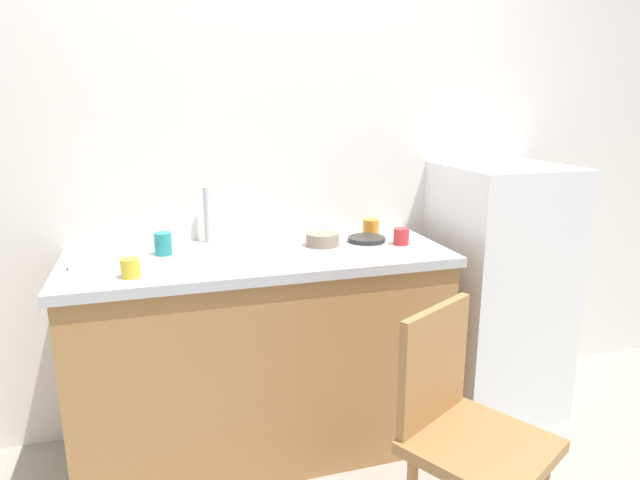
{
  "coord_description": "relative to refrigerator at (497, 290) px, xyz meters",
  "views": [
    {
      "loc": [
        -0.56,
        -1.57,
        1.53
      ],
      "look_at": [
        0.1,
        0.6,
        0.96
      ],
      "focal_mm": 31.12,
      "sensor_mm": 36.0,
      "label": 1
    }
  ],
  "objects": [
    {
      "name": "back_wall",
      "position": [
        -1.04,
        0.33,
        0.61
      ],
      "size": [
        4.8,
        0.1,
        2.46
      ],
      "primitive_type": "cube",
      "color": "white",
      "rests_on": "ground_plane"
    },
    {
      "name": "cabinet_base",
      "position": [
        -1.19,
        -0.02,
        -0.18
      ],
      "size": [
        1.55,
        0.6,
        0.87
      ],
      "primitive_type": "cube",
      "color": "#A87542",
      "rests_on": "ground_plane"
    },
    {
      "name": "countertop",
      "position": [
        -1.19,
        -0.02,
        0.27
      ],
      "size": [
        1.59,
        0.64,
        0.04
      ],
      "primitive_type": "cube",
      "color": "#B7B7BC",
      "rests_on": "cabinet_base"
    },
    {
      "name": "faucet",
      "position": [
        -1.38,
        0.23,
        0.42
      ],
      "size": [
        0.02,
        0.02,
        0.25
      ],
      "primitive_type": "cylinder",
      "color": "#B7B7BC",
      "rests_on": "countertop"
    },
    {
      "name": "refrigerator",
      "position": [
        0.0,
        0.0,
        0.0
      ],
      "size": [
        0.55,
        0.56,
        1.23
      ],
      "primitive_type": "cube",
      "color": "white",
      "rests_on": "ground_plane"
    },
    {
      "name": "chair",
      "position": [
        -0.7,
        -0.86,
        -0.12
      ],
      "size": [
        0.54,
        0.54,
        0.89
      ],
      "rotation": [
        0.0,
        0.0,
        0.51
      ],
      "color": "#A87542",
      "rests_on": "ground_plane"
    },
    {
      "name": "dish_tray",
      "position": [
        -1.78,
        0.03,
        0.32
      ],
      "size": [
        0.28,
        0.2,
        0.05
      ],
      "primitive_type": "cube",
      "color": "white",
      "rests_on": "countertop"
    },
    {
      "name": "terracotta_bowl",
      "position": [
        -0.9,
        0.02,
        0.32
      ],
      "size": [
        0.15,
        0.15,
        0.06
      ],
      "primitive_type": "cylinder",
      "color": "gray",
      "rests_on": "countertop"
    },
    {
      "name": "hotplate",
      "position": [
        -0.69,
        0.03,
        0.3
      ],
      "size": [
        0.17,
        0.17,
        0.02
      ],
      "primitive_type": "cylinder",
      "color": "#2D2D2D",
      "rests_on": "countertop"
    },
    {
      "name": "cup_teal",
      "position": [
        -1.58,
        0.07,
        0.34
      ],
      "size": [
        0.07,
        0.07,
        0.09
      ],
      "primitive_type": "cylinder",
      "color": "teal",
      "rests_on": "countertop"
    },
    {
      "name": "cup_red",
      "position": [
        -0.56,
        -0.06,
        0.33
      ],
      "size": [
        0.07,
        0.07,
        0.07
      ],
      "primitive_type": "cylinder",
      "color": "red",
      "rests_on": "countertop"
    },
    {
      "name": "cup_orange",
      "position": [
        -0.62,
        0.16,
        0.33
      ],
      "size": [
        0.08,
        0.08,
        0.07
      ],
      "primitive_type": "cylinder",
      "color": "orange",
      "rests_on": "countertop"
    },
    {
      "name": "cup_yellow",
      "position": [
        -1.7,
        -0.21,
        0.33
      ],
      "size": [
        0.07,
        0.07,
        0.07
      ],
      "primitive_type": "cylinder",
      "color": "yellow",
      "rests_on": "countertop"
    }
  ]
}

